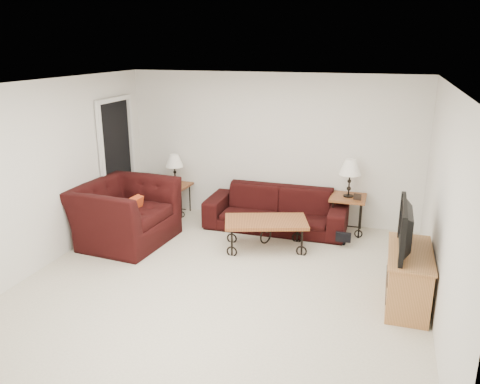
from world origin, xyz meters
name	(u,v)px	position (x,y,z in m)	size (l,w,h in m)	color
ground	(224,281)	(0.00, 0.00, 0.00)	(5.00, 5.00, 0.00)	beige
wall_back	(271,148)	(0.00, 2.50, 1.25)	(5.00, 0.02, 2.50)	white
wall_front	(112,282)	(0.00, -2.50, 1.25)	(5.00, 0.02, 2.50)	white
wall_left	(50,173)	(-2.50, 0.00, 1.25)	(0.02, 5.00, 2.50)	white
wall_right	(444,209)	(2.50, 0.00, 1.25)	(0.02, 5.00, 2.50)	white
ceiling	(222,84)	(0.00, 0.00, 2.50)	(5.00, 5.00, 0.00)	white
doorway	(117,162)	(-2.47, 1.65, 1.02)	(0.08, 0.94, 2.04)	black
sofa	(276,209)	(0.21, 2.02, 0.34)	(2.30, 0.90, 0.67)	black
side_table_left	(176,199)	(-1.67, 2.20, 0.27)	(0.50, 0.50, 0.54)	#9C5627
side_table_right	(347,214)	(1.35, 2.20, 0.30)	(0.56, 0.56, 0.61)	#9C5627
lamp_left	(175,170)	(-1.67, 2.20, 0.82)	(0.31, 0.31, 0.54)	black
lamp_right	(350,178)	(1.35, 2.20, 0.91)	(0.34, 0.34, 0.61)	black
photo_frame_left	(164,184)	(-1.82, 2.05, 0.59)	(0.11, 0.01, 0.09)	black
photo_frame_right	(357,197)	(1.50, 2.05, 0.66)	(0.12, 0.02, 0.10)	black
coffee_table	(266,234)	(0.26, 1.17, 0.23)	(1.20, 0.65, 0.45)	#9C5627
armchair	(125,213)	(-1.88, 0.79, 0.46)	(1.42, 1.24, 0.92)	black
throw_pillow	(132,212)	(-1.72, 0.74, 0.52)	(0.42, 0.11, 0.42)	#C03C18
tv_stand	(408,278)	(2.23, 0.12, 0.33)	(0.46, 1.10, 0.66)	#BE7F46
television	(412,228)	(2.21, 0.12, 0.94)	(0.98, 0.13, 0.57)	black
backpack	(344,232)	(1.36, 1.63, 0.22)	(0.34, 0.26, 0.44)	black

